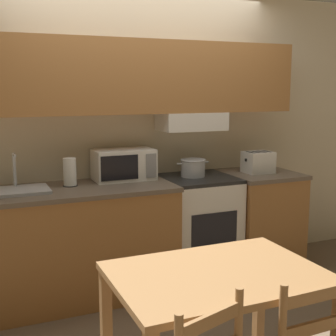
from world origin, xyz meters
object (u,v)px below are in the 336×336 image
at_px(paper_towel_roll, 70,172).
at_px(dining_table, 217,293).
at_px(microwave, 124,165).
at_px(stove_range, 198,227).
at_px(toaster, 258,162).
at_px(cooking_pot, 193,167).
at_px(sink_basin, 17,190).

height_order(paper_towel_roll, dining_table, paper_towel_roll).
bearing_deg(microwave, dining_table, -92.86).
relative_size(stove_range, dining_table, 0.86).
relative_size(microwave, dining_table, 0.48).
height_order(stove_range, microwave, microwave).
xyz_separation_m(microwave, toaster, (1.24, -0.17, -0.03)).
bearing_deg(cooking_pot, stove_range, -43.10).
height_order(stove_range, cooking_pot, cooking_pot).
distance_m(microwave, sink_basin, 0.91).
bearing_deg(stove_range, cooking_pot, 136.90).
bearing_deg(microwave, sink_basin, -169.77).
bearing_deg(paper_towel_roll, sink_basin, -169.38).
bearing_deg(stove_range, dining_table, -113.66).
height_order(stove_range, sink_basin, sink_basin).
xyz_separation_m(microwave, sink_basin, (-0.89, -0.16, -0.11)).
bearing_deg(microwave, toaster, -7.80).
height_order(microwave, toaster, microwave).
xyz_separation_m(cooking_pot, toaster, (0.64, -0.06, 0.02)).
bearing_deg(dining_table, cooking_pot, 67.80).
relative_size(cooking_pot, dining_table, 0.29).
xyz_separation_m(microwave, paper_towel_roll, (-0.48, -0.08, -0.02)).
bearing_deg(cooking_pot, dining_table, -112.20).
height_order(microwave, sink_basin, sink_basin).
bearing_deg(sink_basin, stove_range, 0.80).
distance_m(sink_basin, paper_towel_roll, 0.43).
relative_size(microwave, toaster, 1.91).
distance_m(cooking_pot, microwave, 0.62).
distance_m(cooking_pot, paper_towel_roll, 1.08).
xyz_separation_m(paper_towel_roll, dining_table, (0.39, -1.73, -0.36)).
xyz_separation_m(microwave, dining_table, (-0.09, -1.81, -0.38)).
height_order(stove_range, dining_table, stove_range).
bearing_deg(cooking_pot, sink_basin, -177.88).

